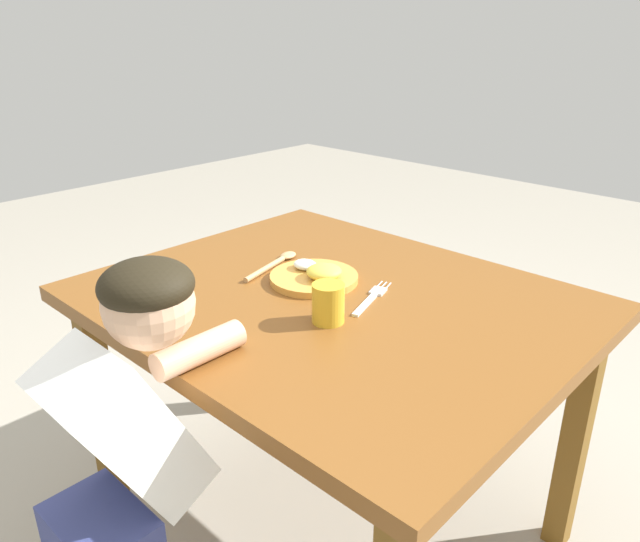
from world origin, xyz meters
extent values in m
plane|color=#9B9485|center=(0.00, 0.00, 0.00)|extent=(8.00, 8.00, 0.00)
cube|color=brown|center=(0.00, 0.00, 0.67)|extent=(1.09, 0.88, 0.04)
cube|color=brown|center=(-0.47, -0.37, 0.33)|extent=(0.06, 0.06, 0.65)
cube|color=brown|center=(-0.47, 0.37, 0.33)|extent=(0.06, 0.06, 0.65)
cube|color=brown|center=(0.47, 0.37, 0.33)|extent=(0.06, 0.06, 0.65)
cylinder|color=gold|center=(-0.09, 0.03, 0.70)|extent=(0.22, 0.22, 0.02)
ellipsoid|color=yellow|center=(-0.05, 0.03, 0.72)|extent=(0.09, 0.08, 0.03)
ellipsoid|color=red|center=(-0.05, 0.05, 0.72)|extent=(0.04, 0.03, 0.02)
ellipsoid|color=red|center=(-0.06, 0.06, 0.72)|extent=(0.03, 0.03, 0.03)
ellipsoid|color=red|center=(-0.08, 0.07, 0.72)|extent=(0.03, 0.02, 0.02)
ellipsoid|color=white|center=(-0.13, 0.04, 0.72)|extent=(0.06, 0.05, 0.02)
cube|color=silver|center=(0.09, 0.01, 0.69)|extent=(0.05, 0.12, 0.01)
cube|color=silver|center=(0.07, 0.09, 0.69)|extent=(0.04, 0.05, 0.01)
cylinder|color=silver|center=(0.07, 0.13, 0.69)|extent=(0.01, 0.04, 0.00)
cylinder|color=silver|center=(0.06, 0.12, 0.69)|extent=(0.01, 0.04, 0.00)
cylinder|color=silver|center=(0.05, 0.12, 0.69)|extent=(0.01, 0.04, 0.00)
cylinder|color=tan|center=(-0.22, -0.01, 0.70)|extent=(0.05, 0.17, 0.01)
ellipsoid|color=tan|center=(-0.25, 0.10, 0.70)|extent=(0.05, 0.06, 0.01)
cylinder|color=gold|center=(0.08, -0.10, 0.73)|extent=(0.07, 0.07, 0.08)
cube|color=white|center=(0.02, -0.55, 0.63)|extent=(0.18, 0.25, 0.34)
sphere|color=#D8A884|center=(0.02, -0.48, 0.84)|extent=(0.15, 0.15, 0.15)
ellipsoid|color=black|center=(0.02, -0.48, 0.87)|extent=(0.16, 0.16, 0.08)
cylinder|color=#D8A884|center=(0.02, -0.39, 0.72)|extent=(0.05, 0.18, 0.05)
camera|label=1|loc=(0.84, -0.93, 1.27)|focal=33.55mm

